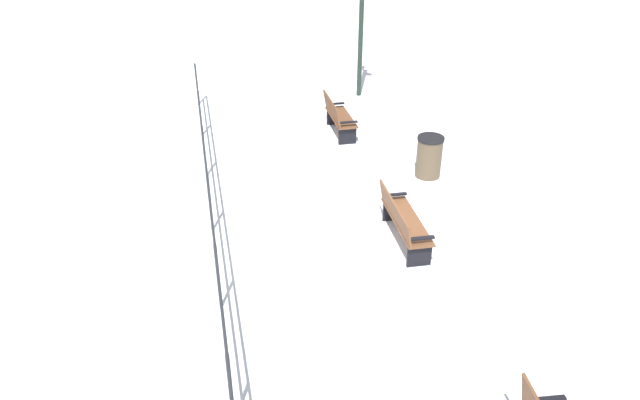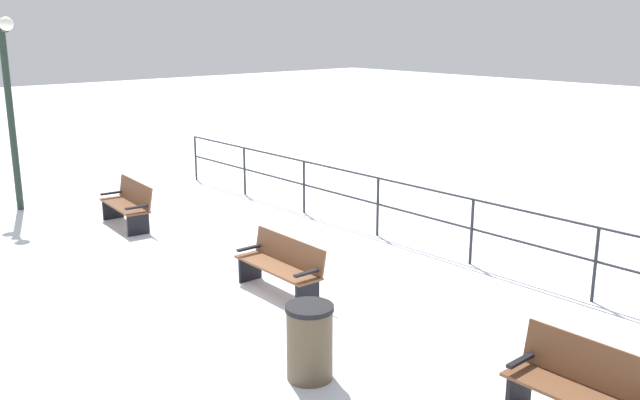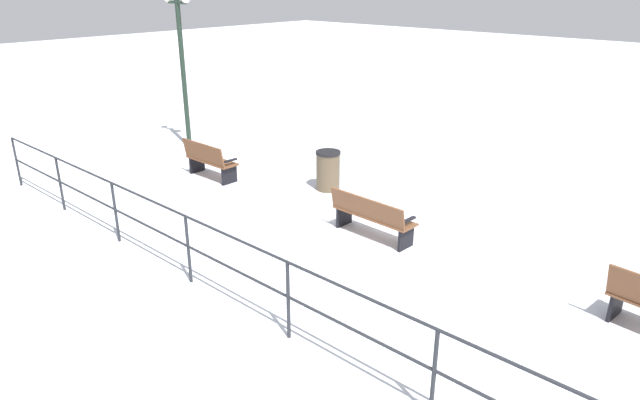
% 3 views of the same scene
% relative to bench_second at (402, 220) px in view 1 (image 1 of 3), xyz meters
% --- Properties ---
extents(ground_plane, '(80.00, 80.00, 0.00)m').
position_rel_bench_second_xyz_m(ground_plane, '(0.04, -0.00, -0.45)').
color(ground_plane, white).
rests_on(ground_plane, ground).
extents(bench_second, '(0.57, 1.70, 0.85)m').
position_rel_bench_second_xyz_m(bench_second, '(0.00, 0.00, 0.00)').
color(bench_second, brown).
rests_on(bench_second, ground).
extents(bench_third, '(0.54, 1.47, 0.92)m').
position_rel_bench_second_xyz_m(bench_third, '(0.04, 4.93, 0.02)').
color(bench_third, brown).
rests_on(bench_third, ground).
extents(waterfront_railing, '(0.05, 15.67, 1.17)m').
position_rel_bench_second_xyz_m(waterfront_railing, '(-3.26, -0.00, 0.34)').
color(waterfront_railing, '#26282D').
rests_on(waterfront_railing, ground).
extents(trash_bin, '(0.56, 0.56, 0.91)m').
position_rel_bench_second_xyz_m(trash_bin, '(1.40, 2.32, 0.00)').
color(trash_bin, brown).
rests_on(trash_bin, ground).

